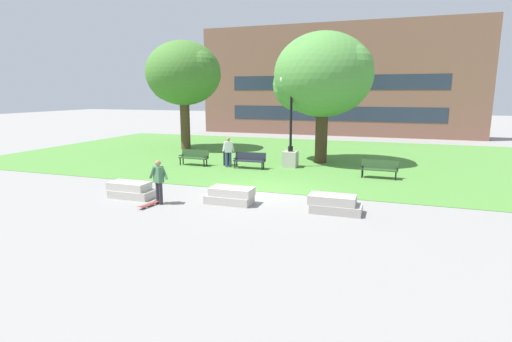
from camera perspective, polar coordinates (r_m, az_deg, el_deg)
The scene contains 16 objects.
ground_plane at distance 17.35m, azimuth 0.58°, elevation -2.98°, with size 140.00×140.00×0.00m, color gray.
grass_lawn at distance 26.84m, azimuth 7.35°, elevation 1.99°, with size 40.00×20.00×0.02m, color #4C8438.
concrete_block_center at distance 17.15m, azimuth -17.45°, elevation -2.62°, with size 1.85×0.90×0.64m.
concrete_block_left at distance 15.51m, azimuth -3.68°, elevation -3.55°, with size 1.84×0.90×0.64m.
concrete_block_right at distance 14.59m, azimuth 11.13°, elevation -4.69°, with size 1.87×0.90×0.64m.
person_skateboarder at distance 15.71m, azimuth -13.74°, elevation -1.19°, with size 0.87×0.39×1.71m.
skateboard at distance 15.63m, azimuth -15.10°, elevation -4.65°, with size 0.34×1.04×0.14m.
park_bench_near_left at distance 22.48m, azimuth -0.90°, elevation 1.68°, with size 1.82×0.59×0.90m.
park_bench_near_right at distance 23.78m, azimuth -8.83°, elevation 2.07°, with size 1.83×0.63×0.90m.
park_bench_far_left at distance 20.85m, azimuth 17.21°, elevation 0.43°, with size 1.81×0.58×0.90m.
lamp_post_center at distance 22.97m, azimuth 4.95°, elevation 3.18°, with size 1.32×0.80×5.21m.
tree_far_right at distance 24.47m, azimuth 9.42°, elevation 13.22°, with size 6.10×5.80×7.71m.
tree_near_left at distance 30.79m, azimuth -10.41°, elevation 13.42°, with size 5.79×5.51×7.96m.
trash_bin at distance 23.54m, azimuth -4.12°, elevation 1.99°, with size 0.49×0.49×0.96m.
person_bystander_near_lawn at distance 22.88m, azimuth -3.97°, elevation 2.95°, with size 0.70×0.38×1.71m.
building_facade_distant at distance 40.89m, azimuth 11.15°, elevation 12.59°, with size 27.73×1.03×10.85m.
Camera 1 is at (5.31, -15.97, 4.23)m, focal length 28.00 mm.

